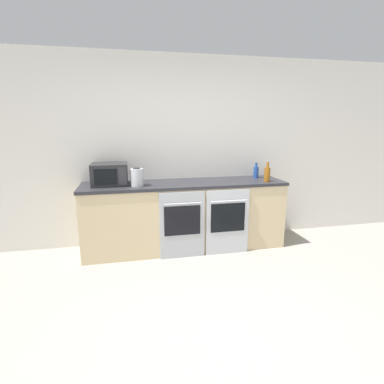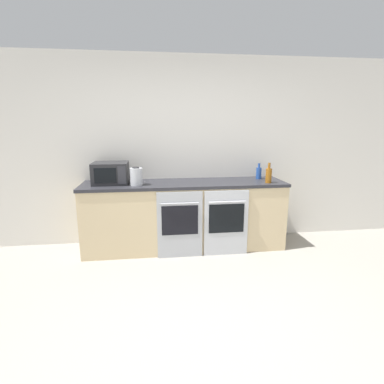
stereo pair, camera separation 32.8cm
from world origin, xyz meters
name	(u,v)px [view 2 (the right image)]	position (x,y,z in m)	size (l,w,h in m)	color
ground_plane	(209,339)	(0.00, 0.00, 0.00)	(16.00, 16.00, 0.00)	gray
wall_back	(182,151)	(0.00, 2.23, 1.30)	(10.00, 0.06, 2.60)	silver
counter_back	(185,215)	(0.00, 1.88, 0.46)	(2.70, 0.66, 0.92)	#D1B789
oven_left	(180,225)	(-0.10, 1.55, 0.44)	(0.57, 0.06, 0.86)	#A8AAAF
oven_right	(226,223)	(0.50, 1.55, 0.44)	(0.57, 0.06, 0.86)	#B7BABF
microwave	(111,173)	(-0.96, 1.92, 1.06)	(0.45, 0.40, 0.28)	#232326
bottle_amber	(269,175)	(1.10, 1.69, 1.02)	(0.08, 0.08, 0.27)	#8C5114
bottle_blue	(259,173)	(1.07, 2.00, 1.01)	(0.08, 0.08, 0.22)	#234793
kettle	(136,176)	(-0.63, 1.76, 1.03)	(0.16, 0.16, 0.23)	#B7BABF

